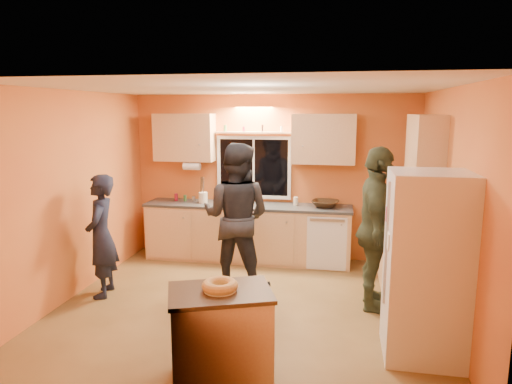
% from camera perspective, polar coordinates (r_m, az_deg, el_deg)
% --- Properties ---
extents(ground, '(4.50, 4.50, 0.00)m').
position_cam_1_polar(ground, '(5.75, -1.06, -13.95)').
color(ground, brown).
rests_on(ground, ground).
extents(room_shell, '(4.54, 4.04, 2.61)m').
position_cam_1_polar(room_shell, '(5.68, 0.91, 2.76)').
color(room_shell, orange).
rests_on(room_shell, ground).
extents(back_counter, '(4.23, 0.62, 0.90)m').
position_cam_1_polar(back_counter, '(7.18, 1.78, -5.19)').
color(back_counter, tan).
rests_on(back_counter, ground).
extents(right_counter, '(0.62, 1.84, 0.90)m').
position_cam_1_polar(right_counter, '(6.02, 18.69, -8.79)').
color(right_counter, tan).
rests_on(right_counter, ground).
extents(refrigerator, '(0.72, 0.70, 1.80)m').
position_cam_1_polar(refrigerator, '(4.65, 20.47, -8.67)').
color(refrigerator, silver).
rests_on(refrigerator, ground).
extents(island, '(1.02, 0.86, 0.84)m').
position_cam_1_polar(island, '(4.15, -4.44, -17.49)').
color(island, tan).
rests_on(island, ground).
extents(bundt_pastry, '(0.31, 0.31, 0.09)m').
position_cam_1_polar(bundt_pastry, '(3.95, -4.53, -11.58)').
color(bundt_pastry, '#B6854A').
rests_on(bundt_pastry, island).
extents(person_left, '(0.50, 0.65, 1.57)m').
position_cam_1_polar(person_left, '(6.12, -18.77, -5.22)').
color(person_left, black).
rests_on(person_left, ground).
extents(person_center, '(1.02, 0.84, 1.94)m').
position_cam_1_polar(person_center, '(6.01, -2.48, -3.11)').
color(person_center, black).
rests_on(person_center, ground).
extents(person_right, '(0.51, 1.16, 1.95)m').
position_cam_1_polar(person_right, '(5.55, 14.78, -4.54)').
color(person_right, '#313824').
rests_on(person_right, ground).
extents(mixing_bowl, '(0.47, 0.47, 0.10)m').
position_cam_1_polar(mixing_bowl, '(7.02, 8.65, -1.46)').
color(mixing_bowl, black).
rests_on(mixing_bowl, back_counter).
extents(utensil_crock, '(0.14, 0.14, 0.17)m').
position_cam_1_polar(utensil_crock, '(7.29, -6.63, -0.70)').
color(utensil_crock, '#EDE4C6').
rests_on(utensil_crock, back_counter).
extents(potted_plant, '(0.34, 0.31, 0.32)m').
position_cam_1_polar(potted_plant, '(5.10, 21.01, -5.18)').
color(potted_plant, gray).
rests_on(potted_plant, right_counter).
extents(red_box, '(0.17, 0.14, 0.07)m').
position_cam_1_polar(red_box, '(5.79, 19.68, -4.58)').
color(red_box, maroon).
rests_on(red_box, right_counter).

